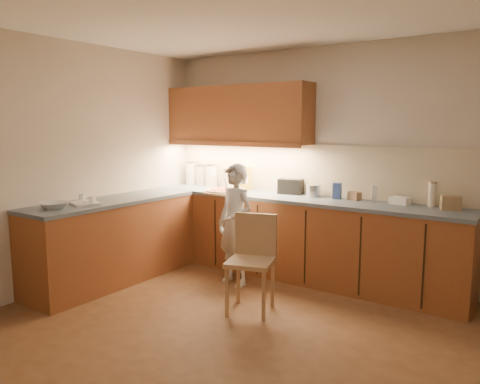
{
  "coord_description": "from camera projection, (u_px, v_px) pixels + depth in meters",
  "views": [
    {
      "loc": [
        2.07,
        -2.94,
        1.72
      ],
      "look_at": [
        -0.8,
        1.2,
        1.0
      ],
      "focal_mm": 35.0,
      "sensor_mm": 36.0,
      "label": 1
    }
  ],
  "objects": [
    {
      "name": "card_box_a",
      "position": [
        355.0,
        196.0,
        5.05
      ],
      "size": [
        0.15,
        0.12,
        0.09
      ],
      "primitive_type": "cube",
      "rotation": [
        0.0,
        0.0,
        -0.32
      ],
      "color": "#9C7654",
      "rests_on": "l_counter"
    },
    {
      "name": "white_bottle",
      "position": [
        374.0,
        193.0,
        4.95
      ],
      "size": [
        0.07,
        0.07,
        0.17
      ],
      "primitive_type": "cube",
      "rotation": [
        0.0,
        0.0,
        0.37
      ],
      "color": "white",
      "rests_on": "l_counter"
    },
    {
      "name": "spice_jar_a",
      "position": [
        82.0,
        198.0,
        4.91
      ],
      "size": [
        0.06,
        0.06,
        0.08
      ],
      "primitive_type": "cylinder",
      "rotation": [
        0.0,
        0.0,
        -0.01
      ],
      "color": "silver",
      "rests_on": "l_counter"
    },
    {
      "name": "canister_b",
      "position": [
        201.0,
        175.0,
        6.28
      ],
      "size": [
        0.16,
        0.16,
        0.29
      ],
      "rotation": [
        0.0,
        0.0,
        -0.28
      ],
      "color": "beige",
      "rests_on": "l_counter"
    },
    {
      "name": "pizza_on_board",
      "position": [
        226.0,
        191.0,
        5.57
      ],
      "size": [
        0.54,
        0.54,
        0.22
      ],
      "rotation": [
        0.0,
        0.0,
        0.09
      ],
      "color": "tan",
      "rests_on": "l_counter"
    },
    {
      "name": "child",
      "position": [
        235.0,
        225.0,
        5.04
      ],
      "size": [
        0.54,
        0.42,
        1.32
      ],
      "primitive_type": "imported",
      "rotation": [
        0.0,
        0.0,
        -0.24
      ],
      "color": "silver",
      "rests_on": "ground"
    },
    {
      "name": "tall_jar",
      "position": [
        432.0,
        194.0,
        4.62
      ],
      "size": [
        0.08,
        0.08,
        0.25
      ],
      "rotation": [
        0.0,
        0.0,
        0.21
      ],
      "color": "white",
      "rests_on": "l_counter"
    },
    {
      "name": "canister_c",
      "position": [
        211.0,
        175.0,
        6.16
      ],
      "size": [
        0.16,
        0.16,
        0.3
      ],
      "rotation": [
        0.0,
        0.0,
        -0.25
      ],
      "color": "white",
      "rests_on": "l_counter"
    },
    {
      "name": "steel_pot",
      "position": [
        313.0,
        191.0,
        5.29
      ],
      "size": [
        0.18,
        0.18,
        0.14
      ],
      "color": "#B6B6BB",
      "rests_on": "l_counter"
    },
    {
      "name": "card_box_b",
      "position": [
        451.0,
        203.0,
        4.45
      ],
      "size": [
        0.21,
        0.19,
        0.14
      ],
      "primitive_type": "cube",
      "rotation": [
        0.0,
        0.0,
        0.34
      ],
      "color": "tan",
      "rests_on": "l_counter"
    },
    {
      "name": "blue_box",
      "position": [
        337.0,
        191.0,
        5.12
      ],
      "size": [
        0.09,
        0.07,
        0.18
      ],
      "primitive_type": "cube",
      "rotation": [
        0.0,
        0.0,
        0.1
      ],
      "color": "#2D4489",
      "rests_on": "l_counter"
    },
    {
      "name": "wooden_chair",
      "position": [
        252.0,
        255.0,
        4.35
      ],
      "size": [
        0.51,
        0.51,
        0.9
      ],
      "rotation": [
        0.0,
        0.0,
        0.3
      ],
      "color": "tan",
      "rests_on": "ground"
    },
    {
      "name": "l_counter",
      "position": [
        233.0,
        238.0,
        5.27
      ],
      "size": [
        3.77,
        2.62,
        0.92
      ],
      "color": "brown",
      "rests_on": "ground"
    },
    {
      "name": "spice_jar_b",
      "position": [
        92.0,
        201.0,
        4.75
      ],
      "size": [
        0.08,
        0.08,
        0.08
      ],
      "primitive_type": "cylinder",
      "rotation": [
        0.0,
        0.0,
        -0.26
      ],
      "color": "white",
      "rests_on": "l_counter"
    },
    {
      "name": "oil_jug",
      "position": [
        247.0,
        177.0,
        5.81
      ],
      "size": [
        0.14,
        0.12,
        0.35
      ],
      "rotation": [
        0.0,
        0.0,
        0.32
      ],
      "color": "gold",
      "rests_on": "l_counter"
    },
    {
      "name": "room",
      "position": [
        237.0,
        131.0,
        3.57
      ],
      "size": [
        4.54,
        4.5,
        2.62
      ],
      "color": "brown",
      "rests_on": "ground"
    },
    {
      "name": "backsplash",
      "position": [
        308.0,
        169.0,
        5.46
      ],
      "size": [
        3.75,
        0.02,
        0.58
      ],
      "primitive_type": "cube",
      "color": "beige",
      "rests_on": "l_counter"
    },
    {
      "name": "dough_cloth",
      "position": [
        85.0,
        203.0,
        4.77
      ],
      "size": [
        0.38,
        0.34,
        0.02
      ],
      "primitive_type": "cube",
      "rotation": [
        0.0,
        0.0,
        -0.35
      ],
      "color": "silver",
      "rests_on": "l_counter"
    },
    {
      "name": "canister_a",
      "position": [
        192.0,
        173.0,
        6.35
      ],
      "size": [
        0.16,
        0.16,
        0.32
      ],
      "rotation": [
        0.0,
        0.0,
        0.18
      ],
      "color": "white",
      "rests_on": "l_counter"
    },
    {
      "name": "mixing_bowl",
      "position": [
        54.0,
        205.0,
        4.52
      ],
      "size": [
        0.34,
        0.34,
        0.06
      ],
      "primitive_type": "imported",
      "rotation": [
        0.0,
        0.0,
        -0.36
      ],
      "color": "silver",
      "rests_on": "l_counter"
    },
    {
      "name": "canister_d",
      "position": [
        229.0,
        178.0,
        5.95
      ],
      "size": [
        0.16,
        0.16,
        0.26
      ],
      "rotation": [
        0.0,
        0.0,
        0.34
      ],
      "color": "beige",
      "rests_on": "l_counter"
    },
    {
      "name": "toaster",
      "position": [
        291.0,
        186.0,
        5.48
      ],
      "size": [
        0.29,
        0.19,
        0.18
      ],
      "rotation": [
        0.0,
        0.0,
        0.12
      ],
      "color": "black",
      "rests_on": "l_counter"
    },
    {
      "name": "flat_pack",
      "position": [
        400.0,
        201.0,
        4.78
      ],
      "size": [
        0.2,
        0.15,
        0.07
      ],
      "primitive_type": "cube",
      "rotation": [
        0.0,
        0.0,
        -0.14
      ],
      "color": "white",
      "rests_on": "l_counter"
    },
    {
      "name": "upper_cabinets",
      "position": [
        237.0,
        115.0,
        5.74
      ],
      "size": [
        1.95,
        0.36,
        0.73
      ],
      "color": "brown",
      "rests_on": "ground"
    }
  ]
}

